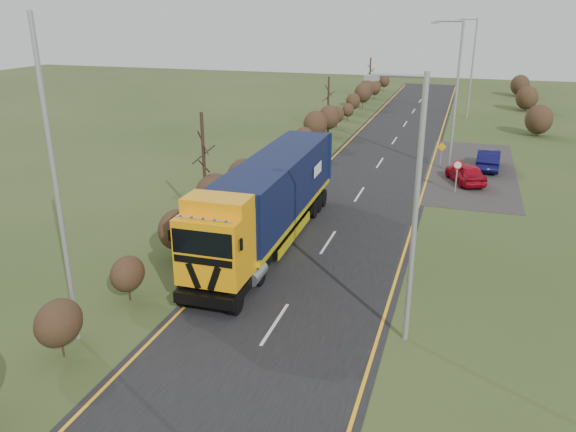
# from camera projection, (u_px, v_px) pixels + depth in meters

# --- Properties ---
(ground) EXTENTS (160.00, 160.00, 0.00)m
(ground) POSITION_uv_depth(u_px,v_px,m) (306.00, 277.00, 23.89)
(ground) COLOR #2F401B
(ground) RESTS_ON ground
(road) EXTENTS (8.00, 120.00, 0.02)m
(road) POSITION_uv_depth(u_px,v_px,m) (353.00, 205.00, 32.83)
(road) COLOR black
(road) RESTS_ON ground
(layby) EXTENTS (6.00, 18.00, 0.02)m
(layby) POSITION_uv_depth(u_px,v_px,m) (471.00, 170.00, 39.90)
(layby) COLOR #2C2A27
(layby) RESTS_ON ground
(lane_markings) EXTENTS (7.52, 116.00, 0.01)m
(lane_markings) POSITION_uv_depth(u_px,v_px,m) (352.00, 206.00, 32.55)
(lane_markings) COLOR #F0A516
(lane_markings) RESTS_ON road
(hedgerow) EXTENTS (2.24, 102.04, 6.05)m
(hedgerow) POSITION_uv_depth(u_px,v_px,m) (243.00, 179.00, 32.11)
(hedgerow) COLOR #321F16
(hedgerow) RESTS_ON ground
(lorry) EXTENTS (2.92, 15.04, 4.18)m
(lorry) POSITION_uv_depth(u_px,v_px,m) (269.00, 197.00, 26.60)
(lorry) COLOR black
(lorry) RESTS_ON ground
(car_red_hatchback) EXTENTS (3.00, 4.31, 1.36)m
(car_red_hatchback) POSITION_uv_depth(u_px,v_px,m) (466.00, 173.00, 36.76)
(car_red_hatchback) COLOR #A20818
(car_red_hatchback) RESTS_ON ground
(car_blue_sedan) EXTENTS (1.74, 4.44, 1.44)m
(car_blue_sedan) POSITION_uv_depth(u_px,v_px,m) (488.00, 159.00, 39.98)
(car_blue_sedan) COLOR #0B0A3A
(car_blue_sedan) RESTS_ON ground
(streetlight_near) EXTENTS (1.92, 0.18, 9.03)m
(streetlight_near) POSITION_uv_depth(u_px,v_px,m) (413.00, 203.00, 17.74)
(streetlight_near) COLOR #A1A3A7
(streetlight_near) RESTS_ON ground
(streetlight_mid) EXTENTS (2.16, 0.20, 10.21)m
(streetlight_mid) POSITION_uv_depth(u_px,v_px,m) (455.00, 90.00, 37.89)
(streetlight_mid) COLOR #A1A3A7
(streetlight_mid) RESTS_ON ground
(streetlight_far) EXTENTS (2.13, 0.20, 10.04)m
(streetlight_far) POSITION_uv_depth(u_px,v_px,m) (471.00, 64.00, 57.41)
(streetlight_far) COLOR #A1A3A7
(streetlight_far) RESTS_ON ground
(left_pole) EXTENTS (0.16, 0.16, 10.70)m
(left_pole) POSITION_uv_depth(u_px,v_px,m) (57.00, 191.00, 17.63)
(left_pole) COLOR #A1A3A7
(left_pole) RESTS_ON ground
(speed_sign) EXTENTS (0.58, 0.10, 2.09)m
(speed_sign) POSITION_uv_depth(u_px,v_px,m) (457.00, 171.00, 34.47)
(speed_sign) COLOR #A1A3A7
(speed_sign) RESTS_ON ground
(warning_board) EXTENTS (0.64, 0.11, 1.68)m
(warning_board) POSITION_uv_depth(u_px,v_px,m) (441.00, 152.00, 40.97)
(warning_board) COLOR #A1A3A7
(warning_board) RESTS_ON ground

